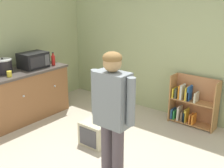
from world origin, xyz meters
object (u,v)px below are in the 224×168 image
object	(u,v)px
bookshelf	(191,103)
ketchup_bottle	(53,60)
pet_carrier	(100,131)
yellow_cup	(9,74)
microwave	(33,60)
orange_cup	(39,61)
standing_person	(112,112)
crock_pot	(3,66)
kitchen_counter	(13,98)
clear_bottle	(47,59)

from	to	relation	value
bookshelf	ketchup_bottle	distance (m)	2.64
pet_carrier	yellow_cup	bearing A→B (deg)	-160.72
microwave	orange_cup	bearing A→B (deg)	125.07
pet_carrier	ketchup_bottle	xyz separation A→B (m)	(-1.51, 0.44, 0.82)
standing_person	crock_pot	bearing A→B (deg)	173.26
kitchen_counter	microwave	size ratio (longest dim) A/B	4.32
microwave	yellow_cup	xyz separation A→B (m)	(0.17, -0.61, -0.09)
microwave	bookshelf	bearing A→B (deg)	29.06
crock_pot	orange_cup	bearing A→B (deg)	98.26
orange_cup	pet_carrier	bearing A→B (deg)	-11.68
kitchen_counter	microwave	xyz separation A→B (m)	(-0.01, 0.49, 0.59)
kitchen_counter	microwave	distance (m)	0.76
microwave	clear_bottle	bearing A→B (deg)	91.83
pet_carrier	yellow_cup	distance (m)	1.75
bookshelf	yellow_cup	world-z (taller)	yellow_cup
microwave	crock_pot	world-z (taller)	microwave
kitchen_counter	standing_person	bearing A→B (deg)	-8.58
pet_carrier	clear_bottle	distance (m)	1.90
crock_pot	yellow_cup	bearing A→B (deg)	-12.20
pet_carrier	orange_cup	size ratio (longest dim) A/B	5.81
ketchup_bottle	clear_bottle	bearing A→B (deg)	-172.42
yellow_cup	bookshelf	bearing A→B (deg)	40.77
kitchen_counter	yellow_cup	distance (m)	0.54
microwave	yellow_cup	bearing A→B (deg)	-74.46
bookshelf	standing_person	distance (m)	2.33
kitchen_counter	microwave	bearing A→B (deg)	90.60
clear_bottle	yellow_cup	xyz separation A→B (m)	(0.18, -0.94, -0.05)
clear_bottle	ketchup_bottle	distance (m)	0.15
ketchup_bottle	orange_cup	size ratio (longest dim) A/B	2.59
bookshelf	standing_person	xyz separation A→B (m)	(0.02, -2.24, 0.61)
crock_pot	yellow_cup	world-z (taller)	crock_pot
clear_bottle	standing_person	bearing A→B (deg)	-25.36
clear_bottle	orange_cup	size ratio (longest dim) A/B	2.59
bookshelf	ketchup_bottle	bearing A→B (deg)	-156.18
ketchup_bottle	orange_cup	distance (m)	0.35
clear_bottle	orange_cup	xyz separation A→B (m)	(-0.19, -0.04, -0.05)
bookshelf	ketchup_bottle	world-z (taller)	ketchup_bottle
yellow_cup	ketchup_bottle	bearing A→B (deg)	91.90
yellow_cup	pet_carrier	bearing A→B (deg)	19.28
crock_pot	yellow_cup	size ratio (longest dim) A/B	3.11
microwave	clear_bottle	distance (m)	0.33
kitchen_counter	pet_carrier	xyz separation A→B (m)	(1.65, 0.39, -0.27)
standing_person	microwave	distance (m)	2.64
bookshelf	standing_person	world-z (taller)	standing_person
ketchup_bottle	yellow_cup	world-z (taller)	ketchup_bottle
pet_carrier	crock_pot	bearing A→B (deg)	-164.99
microwave	yellow_cup	world-z (taller)	microwave
kitchen_counter	ketchup_bottle	xyz separation A→B (m)	(0.13, 0.83, 0.55)
bookshelf	orange_cup	world-z (taller)	orange_cup
standing_person	clear_bottle	bearing A→B (deg)	154.64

